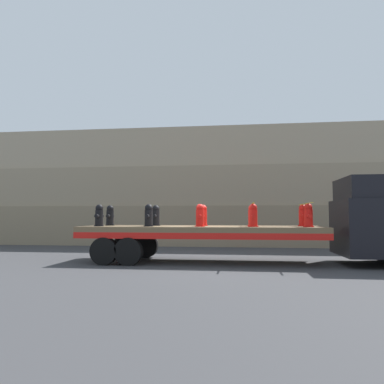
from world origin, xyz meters
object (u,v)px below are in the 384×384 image
fire_hydrant_red_far_2 (203,216)px  fire_hydrant_red_far_3 (252,216)px  fire_hydrant_black_far_0 (110,216)px  flatbed_trailer (186,233)px  fire_hydrant_black_far_1 (156,216)px  fire_hydrant_red_near_3 (253,216)px  truck_cab (381,220)px  fire_hydrant_red_near_4 (308,216)px  fire_hydrant_black_near_0 (99,216)px  fire_hydrant_red_far_4 (303,216)px  fire_hydrant_red_near_2 (200,216)px  fire_hydrant_black_near_1 (149,216)px

fire_hydrant_red_far_2 → fire_hydrant_red_far_3: size_ratio=1.00×
fire_hydrant_black_far_0 → flatbed_trailer: bearing=-10.4°
fire_hydrant_black_far_0 → fire_hydrant_red_far_2: 3.47m
fire_hydrant_black_far_1 → fire_hydrant_red_near_3: bearing=-17.2°
fire_hydrant_black_far_0 → truck_cab: bearing=-3.3°
fire_hydrant_red_near_4 → fire_hydrant_black_near_0: bearing=180.0°
fire_hydrant_red_far_2 → fire_hydrant_red_far_4: bearing=0.0°
fire_hydrant_black_near_0 → fire_hydrant_black_far_1: (1.74, 1.08, 0.00)m
fire_hydrant_red_near_3 → fire_hydrant_red_far_4: same height
fire_hydrant_black_far_1 → truck_cab: bearing=-4.0°
truck_cab → flatbed_trailer: bearing=180.0°
fire_hydrant_black_near_0 → fire_hydrant_red_far_3: size_ratio=1.00×
fire_hydrant_black_near_0 → fire_hydrant_red_near_2: bearing=0.0°
flatbed_trailer → fire_hydrant_black_far_0: (-2.94, 0.54, 0.60)m
fire_hydrant_black_far_1 → fire_hydrant_red_near_4: same height
truck_cab → fire_hydrant_red_far_2: size_ratio=3.77×
fire_hydrant_black_near_0 → fire_hydrant_red_near_4: same height
fire_hydrant_black_near_0 → fire_hydrant_red_near_3: 5.21m
fire_hydrant_black_near_0 → fire_hydrant_black_near_1: size_ratio=1.00×
fire_hydrant_red_near_2 → fire_hydrant_red_far_2: same height
truck_cab → fire_hydrant_black_near_0: (-9.34, -0.54, 0.15)m
truck_cab → fire_hydrant_red_near_2: (-5.86, -0.54, 0.15)m
fire_hydrant_black_near_1 → fire_hydrant_red_far_2: 2.04m
fire_hydrant_red_near_2 → fire_hydrant_red_near_4: 3.47m
fire_hydrant_black_far_1 → fire_hydrant_red_far_2: bearing=0.0°
flatbed_trailer → fire_hydrant_black_near_1: fire_hydrant_black_near_1 is taller
fire_hydrant_black_far_0 → fire_hydrant_red_far_2: same height
flatbed_trailer → fire_hydrant_red_far_4: (4.00, 0.54, 0.60)m
flatbed_trailer → fire_hydrant_black_near_0: (-2.94, -0.54, 0.60)m
fire_hydrant_black_near_0 → fire_hydrant_red_far_4: size_ratio=1.00×
fire_hydrant_black_far_0 → fire_hydrant_red_near_4: (6.94, -1.08, 0.00)m
fire_hydrant_black_far_1 → fire_hydrant_red_near_4: size_ratio=1.00×
fire_hydrant_red_near_2 → fire_hydrant_red_far_2: bearing=90.0°
truck_cab → fire_hydrant_black_near_1: size_ratio=3.77×
truck_cab → fire_hydrant_black_near_0: truck_cab is taller
fire_hydrant_black_near_0 → fire_hydrant_red_far_2: 3.63m
fire_hydrant_red_near_3 → fire_hydrant_black_near_0: bearing=180.0°
fire_hydrant_red_near_4 → truck_cab: bearing=12.7°
flatbed_trailer → fire_hydrant_red_far_3: 2.41m
fire_hydrant_red_near_2 → fire_hydrant_red_far_4: 3.63m
fire_hydrant_red_far_3 → fire_hydrant_black_far_0: bearing=180.0°
truck_cab → fire_hydrant_red_far_4: truck_cab is taller
fire_hydrant_red_far_3 → flatbed_trailer: bearing=-166.7°
fire_hydrant_red_far_3 → fire_hydrant_red_near_4: bearing=-31.8°
flatbed_trailer → fire_hydrant_red_near_4: (4.00, -0.54, 0.60)m
flatbed_trailer → fire_hydrant_black_near_1: (-1.20, -0.54, 0.60)m
truck_cab → fire_hydrant_red_near_4: size_ratio=3.77×
fire_hydrant_red_near_3 → fire_hydrant_red_far_4: bearing=31.8°
truck_cab → fire_hydrant_black_far_1: size_ratio=3.77×
fire_hydrant_red_far_2 → fire_hydrant_red_far_3: bearing=0.0°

